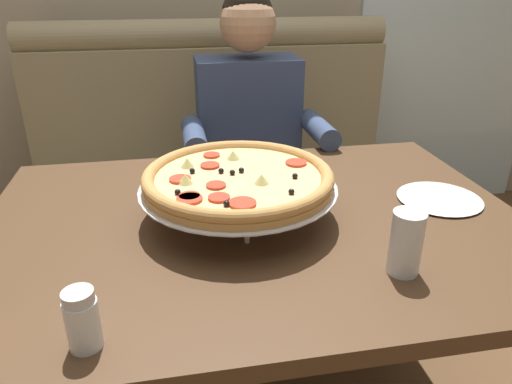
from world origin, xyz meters
TOP-DOWN VIEW (x-y plane):
  - booth_bench at (0.00, 0.96)m, footprint 1.67×0.78m
  - dining_table at (0.00, 0.00)m, footprint 1.36×0.97m
  - diner_main at (0.11, 0.69)m, footprint 0.54×0.64m
  - pizza at (-0.04, 0.02)m, footprint 0.49×0.49m
  - shaker_pepper_flakes at (-0.36, -0.39)m, footprint 0.06×0.06m
  - plate_near_left at (0.51, 0.02)m, footprint 0.23×0.23m
  - drinking_glass at (0.26, -0.28)m, footprint 0.07×0.07m
  - patio_chair at (1.30, 2.39)m, footprint 0.40×0.40m

SIDE VIEW (x-z plane):
  - booth_bench at x=0.00m, z-range -0.17..0.96m
  - patio_chair at x=1.30m, z-range 0.09..0.95m
  - dining_table at x=0.00m, z-range 0.29..1.04m
  - diner_main at x=0.11m, z-range 0.07..1.35m
  - plate_near_left at x=0.51m, z-range 0.75..0.77m
  - shaker_pepper_flakes at x=-0.36m, z-range 0.74..0.85m
  - drinking_glass at x=0.26m, z-range 0.74..0.88m
  - pizza at x=-0.04m, z-range 0.78..0.92m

